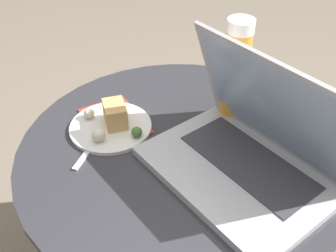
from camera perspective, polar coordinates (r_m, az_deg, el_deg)
The scene contains 6 objects.
table at distance 0.98m, azimuth 1.94°, elevation -9.20°, with size 0.74×0.74×0.53m.
napkin at distance 0.96m, azimuth -7.74°, elevation 0.73°, with size 0.21×0.17×0.00m.
laptop at distance 0.81m, azimuth 11.42°, elevation -3.60°, with size 0.41×0.33×0.26m.
beer_glass at distance 0.91m, azimuth 9.74°, elevation 7.77°, with size 0.06×0.06×0.25m.
snack_plate at distance 0.93m, azimuth -8.21°, elevation 0.43°, with size 0.19×0.19×0.06m.
fork at distance 0.91m, azimuth -10.23°, elevation -1.91°, with size 0.08×0.17×0.00m.
Camera 1 is at (0.41, -0.52, 1.12)m, focal length 42.00 mm.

